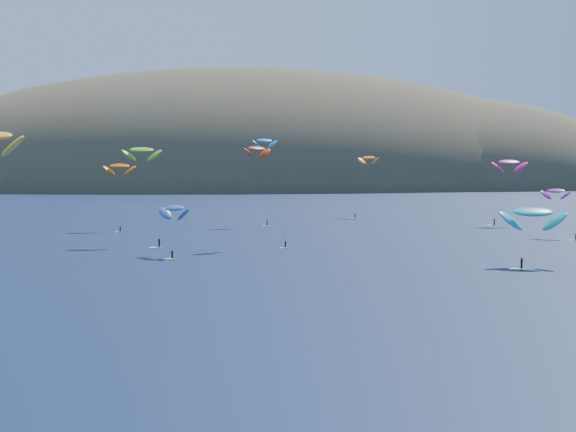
# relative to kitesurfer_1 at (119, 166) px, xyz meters

# --- Properties ---
(ground) EXTENTS (2800.00, 2800.00, 0.00)m
(ground) POSITION_rel_kitesurfer_1_xyz_m (38.13, -159.62, -18.24)
(ground) COLOR black
(ground) RESTS_ON ground
(island) EXTENTS (730.00, 300.00, 210.00)m
(island) POSITION_rel_kitesurfer_1_xyz_m (77.52, 402.74, -28.97)
(island) COLOR #3D3526
(island) RESTS_ON ground
(kitesurfer_1) EXTENTS (8.80, 10.45, 20.66)m
(kitesurfer_1) POSITION_rel_kitesurfer_1_xyz_m (0.00, 0.00, 0.00)
(kitesurfer_1) COLOR #BEFF1C
(kitesurfer_1) RESTS_ON ground
(kitesurfer_3) EXTENTS (9.84, 13.05, 24.68)m
(kitesurfer_3) POSITION_rel_kitesurfer_1_xyz_m (9.34, -39.73, 3.95)
(kitesurfer_3) COLOR #BEFF1C
(kitesurfer_3) RESTS_ON ground
(kitesurfer_4) EXTENTS (8.06, 6.87, 28.08)m
(kitesurfer_4) POSITION_rel_kitesurfer_1_xyz_m (42.59, 14.17, 7.70)
(kitesurfer_4) COLOR #BEFF1C
(kitesurfer_4) RESTS_ON ground
(kitesurfer_5) EXTENTS (12.42, 9.63, 13.24)m
(kitesurfer_5) POSITION_rel_kitesurfer_1_xyz_m (84.92, -89.10, -8.17)
(kitesurfer_5) COLOR #BEFF1C
(kitesurfer_5) RESTS_ON ground
(kitesurfer_6) EXTENTS (7.74, 13.66, 13.98)m
(kitesurfer_6) POSITION_rel_kitesurfer_1_xyz_m (114.15, -34.54, -6.30)
(kitesurfer_6) COLOR #BEFF1C
(kitesurfer_6) RESTS_ON ground
(kitesurfer_8) EXTENTS (11.48, 5.66, 22.22)m
(kitesurfer_8) POSITION_rel_kitesurfer_1_xyz_m (117.45, 5.95, 1.08)
(kitesurfer_8) COLOR #BEFF1C
(kitesurfer_8) RESTS_ON ground
(kitesurfer_9) EXTENTS (10.53, 8.23, 24.45)m
(kitesurfer_9) POSITION_rel_kitesurfer_1_xyz_m (36.05, -49.11, 4.20)
(kitesurfer_9) COLOR #BEFF1C
(kitesurfer_9) RESTS_ON ground
(kitesurfer_10) EXTENTS (8.23, 11.57, 12.10)m
(kitesurfer_10) POSITION_rel_kitesurfer_1_xyz_m (17.81, -65.55, -8.39)
(kitesurfer_10) COLOR #BEFF1C
(kitesurfer_10) RESTS_ON ground
(kitesurfer_11) EXTENTS (11.63, 15.83, 23.04)m
(kitesurfer_11) POSITION_rel_kitesurfer_1_xyz_m (82.26, 48.69, 2.61)
(kitesurfer_11) COLOR #BEFF1C
(kitesurfer_11) RESTS_ON ground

